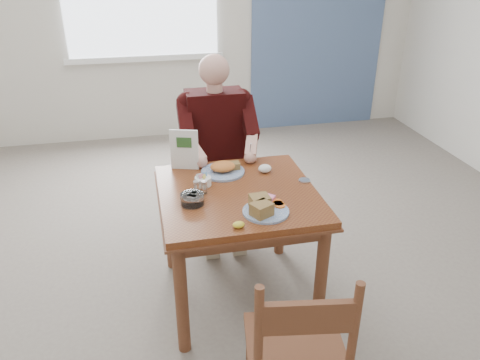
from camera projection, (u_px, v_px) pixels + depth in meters
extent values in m
plane|color=#675A54|center=(238.00, 293.00, 3.04)|extent=(6.00, 6.00, 0.00)
plane|color=beige|center=(179.00, 11.00, 5.04)|extent=(5.50, 0.00, 5.50)
cube|color=#496089|center=(320.00, 8.00, 5.32)|extent=(1.60, 0.02, 2.80)
ellipsoid|color=yellow|center=(239.00, 225.00, 2.34)|extent=(0.07, 0.06, 0.03)
ellipsoid|color=white|center=(265.00, 168.00, 2.92)|extent=(0.09, 0.08, 0.05)
cylinder|color=silver|center=(305.00, 180.00, 2.82)|extent=(0.09, 0.09, 0.01)
cube|color=white|center=(146.00, 58.00, 5.14)|extent=(1.72, 0.04, 0.06)
cube|color=brown|center=(238.00, 194.00, 2.71)|extent=(0.90, 0.90, 0.04)
cube|color=brown|center=(238.00, 199.00, 2.72)|extent=(0.92, 0.92, 0.01)
cylinder|color=brown|center=(181.00, 299.00, 2.46)|extent=(0.07, 0.07, 0.71)
cylinder|color=brown|center=(321.00, 279.00, 2.61)|extent=(0.07, 0.07, 0.71)
cylinder|color=brown|center=(169.00, 222.00, 3.14)|extent=(0.07, 0.07, 0.71)
cylinder|color=brown|center=(281.00, 210.00, 3.29)|extent=(0.07, 0.07, 0.71)
cube|color=brown|center=(254.00, 241.00, 2.40)|extent=(0.80, 0.03, 0.08)
cube|color=brown|center=(226.00, 176.00, 3.08)|extent=(0.80, 0.03, 0.08)
cube|color=brown|center=(171.00, 212.00, 2.67)|extent=(0.03, 0.80, 0.08)
cube|color=brown|center=(301.00, 198.00, 2.82)|extent=(0.03, 0.80, 0.08)
cylinder|color=brown|center=(198.00, 222.00, 3.40)|extent=(0.04, 0.04, 0.45)
cylinder|color=brown|center=(246.00, 216.00, 3.47)|extent=(0.04, 0.04, 0.45)
cylinder|color=brown|center=(191.00, 199.00, 3.72)|extent=(0.04, 0.04, 0.45)
cylinder|color=brown|center=(236.00, 194.00, 3.78)|extent=(0.04, 0.04, 0.45)
cube|color=brown|center=(217.00, 179.00, 3.49)|extent=(0.42, 0.42, 0.03)
cylinder|color=brown|center=(189.00, 143.00, 3.50)|extent=(0.04, 0.04, 0.50)
cylinder|color=brown|center=(235.00, 139.00, 3.57)|extent=(0.04, 0.04, 0.50)
cube|color=brown|center=(212.00, 129.00, 3.49)|extent=(0.38, 0.03, 0.14)
cylinder|color=brown|center=(250.00, 357.00, 2.28)|extent=(0.05, 0.05, 0.45)
cylinder|color=brown|center=(323.00, 353.00, 2.30)|extent=(0.05, 0.05, 0.45)
cube|color=brown|center=(295.00, 347.00, 2.02)|extent=(0.48, 0.48, 0.03)
cylinder|color=brown|center=(258.00, 340.00, 1.75)|extent=(0.04, 0.04, 0.50)
cylinder|color=brown|center=(353.00, 336.00, 1.76)|extent=(0.04, 0.04, 0.50)
cube|color=brown|center=(308.00, 318.00, 1.71)|extent=(0.38, 0.09, 0.14)
cube|color=tan|center=(206.00, 178.00, 3.33)|extent=(0.13, 0.38, 0.12)
cube|color=tan|center=(233.00, 176.00, 3.37)|extent=(0.13, 0.38, 0.12)
cube|color=tan|center=(211.00, 227.00, 3.30)|extent=(0.10, 0.10, 0.48)
cube|color=tan|center=(239.00, 224.00, 3.34)|extent=(0.10, 0.10, 0.48)
cube|color=black|center=(215.00, 130.00, 3.34)|extent=(0.40, 0.22, 0.58)
sphere|color=black|center=(187.00, 102.00, 3.21)|extent=(0.15, 0.15, 0.15)
sphere|color=black|center=(241.00, 99.00, 3.28)|extent=(0.15, 0.15, 0.15)
cylinder|color=tan|center=(215.00, 89.00, 3.19)|extent=(0.11, 0.11, 0.08)
sphere|color=tan|center=(214.00, 70.00, 3.13)|extent=(0.21, 0.21, 0.21)
cube|color=black|center=(185.00, 122.00, 3.15)|extent=(0.09, 0.29, 0.27)
cube|color=black|center=(249.00, 117.00, 3.23)|extent=(0.09, 0.29, 0.27)
sphere|color=black|center=(188.00, 142.00, 3.09)|extent=(0.09, 0.09, 0.09)
sphere|color=black|center=(253.00, 137.00, 3.18)|extent=(0.09, 0.09, 0.09)
cube|color=tan|center=(195.00, 152.00, 3.03)|extent=(0.14, 0.23, 0.14)
cube|color=tan|center=(251.00, 147.00, 3.11)|extent=(0.14, 0.23, 0.14)
sphere|color=tan|center=(201.00, 162.00, 2.98)|extent=(0.08, 0.08, 0.08)
sphere|color=tan|center=(250.00, 157.00, 3.04)|extent=(0.08, 0.08, 0.08)
cylinder|color=silver|center=(250.00, 150.00, 3.02)|extent=(0.01, 0.05, 0.12)
cylinder|color=white|center=(266.00, 212.00, 2.48)|extent=(0.32, 0.32, 0.01)
cube|color=tan|center=(262.00, 209.00, 2.42)|extent=(0.13, 0.12, 0.07)
cube|color=tan|center=(260.00, 202.00, 2.49)|extent=(0.11, 0.10, 0.07)
cylinder|color=orange|center=(280.00, 205.00, 2.52)|extent=(0.07, 0.07, 0.01)
cylinder|color=orange|center=(278.00, 204.00, 2.54)|extent=(0.08, 0.08, 0.01)
cylinder|color=orange|center=(277.00, 202.00, 2.56)|extent=(0.08, 0.08, 0.01)
cube|color=pink|center=(270.00, 198.00, 2.57)|extent=(0.07, 0.07, 0.03)
cylinder|color=white|center=(223.00, 172.00, 2.92)|extent=(0.28, 0.28, 0.02)
ellipsoid|color=orange|center=(223.00, 166.00, 2.90)|extent=(0.16, 0.13, 0.06)
cube|color=tan|center=(232.00, 166.00, 2.94)|extent=(0.10, 0.06, 0.04)
cylinder|color=white|center=(203.00, 181.00, 2.76)|extent=(0.13, 0.13, 0.05)
cube|color=pink|center=(201.00, 176.00, 2.74)|extent=(0.04, 0.03, 0.02)
cube|color=#6699D8|center=(204.00, 175.00, 2.76)|extent=(0.04, 0.02, 0.02)
cube|color=#EAD159|center=(204.00, 177.00, 2.74)|extent=(0.03, 0.04, 0.02)
cube|color=white|center=(199.00, 176.00, 2.75)|extent=(0.04, 0.02, 0.02)
cylinder|color=white|center=(197.00, 188.00, 2.67)|extent=(0.04, 0.04, 0.06)
cylinder|color=silver|center=(196.00, 182.00, 2.65)|extent=(0.04, 0.04, 0.01)
cylinder|color=white|center=(204.00, 188.00, 2.67)|extent=(0.04, 0.04, 0.06)
cylinder|color=silver|center=(204.00, 182.00, 2.65)|extent=(0.04, 0.04, 0.01)
cylinder|color=white|center=(192.00, 199.00, 2.56)|extent=(0.17, 0.17, 0.06)
cylinder|color=white|center=(189.00, 197.00, 2.54)|extent=(0.04, 0.04, 0.02)
cylinder|color=white|center=(194.00, 194.00, 2.57)|extent=(0.04, 0.04, 0.02)
cylinder|color=white|center=(194.00, 197.00, 2.53)|extent=(0.04, 0.04, 0.02)
cube|color=white|center=(184.00, 150.00, 2.92)|extent=(0.17, 0.07, 0.26)
cube|color=#2D5926|center=(184.00, 143.00, 2.89)|extent=(0.09, 0.03, 0.07)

